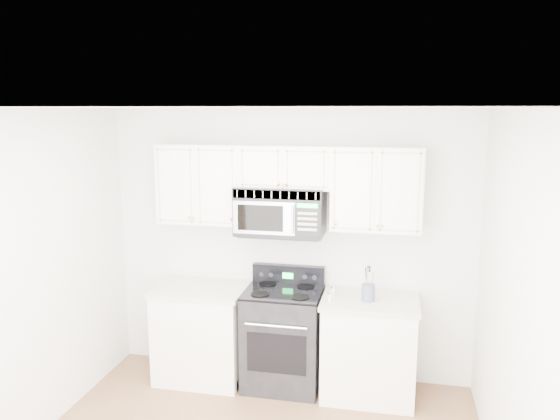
# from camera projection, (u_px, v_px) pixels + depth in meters

# --- Properties ---
(room) EXTENTS (3.51, 3.51, 2.61)m
(room) POSITION_uv_depth(u_px,v_px,m) (239.00, 308.00, 3.59)
(room) COLOR brown
(room) RESTS_ON ground
(base_cabinet_left) EXTENTS (0.86, 0.65, 0.92)m
(base_cabinet_left) POSITION_uv_depth(u_px,v_px,m) (202.00, 335.00, 5.30)
(base_cabinet_left) COLOR silver
(base_cabinet_left) RESTS_ON ground
(base_cabinet_right) EXTENTS (0.86, 0.65, 0.92)m
(base_cabinet_right) POSITION_uv_depth(u_px,v_px,m) (369.00, 350.00, 4.97)
(base_cabinet_right) COLOR silver
(base_cabinet_right) RESTS_ON ground
(range) EXTENTS (0.70, 0.64, 1.11)m
(range) POSITION_uv_depth(u_px,v_px,m) (283.00, 336.00, 5.14)
(range) COLOR black
(range) RESTS_ON ground
(upper_cabinets) EXTENTS (2.44, 0.37, 0.75)m
(upper_cabinets) POSITION_uv_depth(u_px,v_px,m) (286.00, 182.00, 5.00)
(upper_cabinets) COLOR silver
(upper_cabinets) RESTS_ON ground
(microwave) EXTENTS (0.81, 0.45, 0.45)m
(microwave) POSITION_uv_depth(u_px,v_px,m) (280.00, 210.00, 5.02)
(microwave) COLOR black
(microwave) RESTS_ON ground
(utensil_crock) EXTENTS (0.12, 0.12, 0.32)m
(utensil_crock) POSITION_uv_depth(u_px,v_px,m) (368.00, 292.00, 4.82)
(utensil_crock) COLOR #47566C
(utensil_crock) RESTS_ON base_cabinet_right
(shaker_salt) EXTENTS (0.04, 0.04, 0.09)m
(shaker_salt) POSITION_uv_depth(u_px,v_px,m) (330.00, 297.00, 4.80)
(shaker_salt) COLOR silver
(shaker_salt) RESTS_ON base_cabinet_right
(shaker_pepper) EXTENTS (0.04, 0.04, 0.09)m
(shaker_pepper) POSITION_uv_depth(u_px,v_px,m) (333.00, 291.00, 4.94)
(shaker_pepper) COLOR silver
(shaker_pepper) RESTS_ON base_cabinet_right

